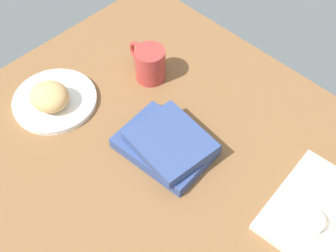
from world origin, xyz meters
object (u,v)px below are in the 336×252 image
(scone_pastry, at_px, (50,97))
(square_plate, at_px, (331,220))
(round_plate, at_px, (55,100))
(book_stack, at_px, (167,144))
(sauce_cup, at_px, (310,222))
(coffee_mug, at_px, (149,63))

(scone_pastry, relative_size, square_plate, 0.40)
(round_plate, bearing_deg, square_plate, -162.93)
(round_plate, relative_size, book_stack, 0.95)
(sauce_cup, bearing_deg, book_stack, 10.80)
(scone_pastry, height_order, square_plate, scone_pastry)
(square_plate, distance_m, coffee_mug, 0.57)
(square_plate, bearing_deg, book_stack, 17.10)
(book_stack, distance_m, coffee_mug, 0.25)
(round_plate, relative_size, sauce_cup, 3.76)
(round_plate, height_order, square_plate, square_plate)
(coffee_mug, bearing_deg, round_plate, 66.17)
(square_plate, bearing_deg, sauce_cup, 61.21)
(sauce_cup, relative_size, book_stack, 0.25)
(scone_pastry, xyz_separation_m, sauce_cup, (-0.63, -0.17, -0.01))
(book_stack, bearing_deg, square_plate, -162.90)
(scone_pastry, distance_m, sauce_cup, 0.66)
(sauce_cup, bearing_deg, coffee_mug, -7.73)
(scone_pastry, height_order, coffee_mug, coffee_mug)
(sauce_cup, xyz_separation_m, coffee_mug, (0.54, -0.07, 0.02))
(book_stack, height_order, coffee_mug, coffee_mug)
(round_plate, distance_m, square_plate, 0.70)
(square_plate, bearing_deg, coffee_mug, -2.61)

